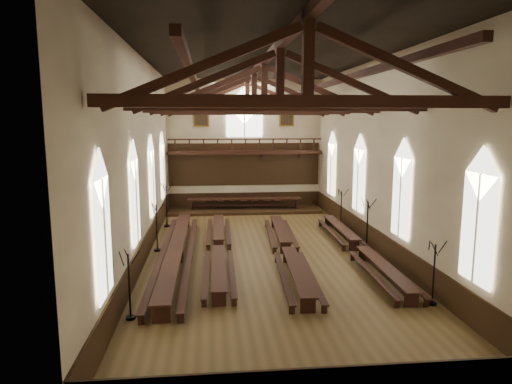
# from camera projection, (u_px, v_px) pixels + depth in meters

# --- Properties ---
(ground) EXTENTS (26.00, 26.00, 0.00)m
(ground) POSITION_uv_depth(u_px,v_px,m) (264.00, 255.00, 23.55)
(ground) COLOR brown
(ground) RESTS_ON ground
(room_walls) EXTENTS (26.00, 26.00, 26.00)m
(room_walls) POSITION_uv_depth(u_px,v_px,m) (264.00, 129.00, 22.54)
(room_walls) COLOR beige
(room_walls) RESTS_ON ground
(wainscot_band) EXTENTS (12.00, 26.00, 1.20)m
(wainscot_band) POSITION_uv_depth(u_px,v_px,m) (264.00, 243.00, 23.46)
(wainscot_band) COLOR black
(wainscot_band) RESTS_ON ground
(side_windows) EXTENTS (11.85, 19.80, 4.50)m
(side_windows) POSITION_uv_depth(u_px,v_px,m) (264.00, 183.00, 22.97)
(side_windows) COLOR white
(side_windows) RESTS_ON room_walls
(end_window) EXTENTS (2.80, 0.12, 3.80)m
(end_window) POSITION_uv_depth(u_px,v_px,m) (244.00, 115.00, 35.09)
(end_window) COLOR white
(end_window) RESTS_ON room_walls
(minstrels_gallery) EXTENTS (11.80, 1.24, 3.70)m
(minstrels_gallery) POSITION_uv_depth(u_px,v_px,m) (245.00, 159.00, 35.38)
(minstrels_gallery) COLOR #321710
(minstrels_gallery) RESTS_ON room_walls
(portraits) EXTENTS (7.75, 0.09, 1.45)m
(portraits) POSITION_uv_depth(u_px,v_px,m) (244.00, 117.00, 35.11)
(portraits) COLOR brown
(portraits) RESTS_ON room_walls
(roof_trusses) EXTENTS (11.70, 25.70, 2.80)m
(roof_trusses) POSITION_uv_depth(u_px,v_px,m) (264.00, 92.00, 22.26)
(roof_trusses) COLOR #321710
(roof_trusses) RESTS_ON room_walls
(refectory_row_a) EXTENTS (1.64, 14.85, 0.80)m
(refectory_row_a) POSITION_uv_depth(u_px,v_px,m) (176.00, 249.00, 22.47)
(refectory_row_a) COLOR #321710
(refectory_row_a) RESTS_ON ground
(refectory_row_b) EXTENTS (1.49, 13.75, 0.68)m
(refectory_row_b) POSITION_uv_depth(u_px,v_px,m) (219.00, 246.00, 23.42)
(refectory_row_b) COLOR #321710
(refectory_row_b) RESTS_ON ground
(refectory_row_c) EXTENTS (1.80, 14.04, 0.70)m
(refectory_row_c) POSITION_uv_depth(u_px,v_px,m) (288.00, 248.00, 22.93)
(refectory_row_c) COLOR #321710
(refectory_row_c) RESTS_ON ground
(refectory_row_d) EXTENTS (1.53, 13.74, 0.68)m
(refectory_row_d) POSITION_uv_depth(u_px,v_px,m) (359.00, 246.00, 23.33)
(refectory_row_d) COLOR #321710
(refectory_row_d) RESTS_ON ground
(dais) EXTENTS (11.40, 3.06, 0.20)m
(dais) POSITION_uv_depth(u_px,v_px,m) (244.00, 210.00, 34.72)
(dais) COLOR black
(dais) RESTS_ON ground
(high_table) EXTENTS (8.63, 1.28, 0.81)m
(high_table) POSITION_uv_depth(u_px,v_px,m) (244.00, 200.00, 34.60)
(high_table) COLOR #321710
(high_table) RESTS_ON dais
(high_chairs) EXTENTS (5.88, 0.49, 1.09)m
(high_chairs) POSITION_uv_depth(u_px,v_px,m) (244.00, 199.00, 35.44)
(high_chairs) COLOR #321710
(high_chairs) RESTS_ON dais
(candelabrum_left_near) EXTENTS (0.72, 0.75, 2.49)m
(candelabrum_left_near) POSITION_uv_depth(u_px,v_px,m) (130.00, 298.00, 15.84)
(candelabrum_left_near) COLOR black
(candelabrum_left_near) RESTS_ON ground
(candelabrum_left_mid) EXTENTS (0.71, 0.81, 2.64)m
(candelabrum_left_mid) POSITION_uv_depth(u_px,v_px,m) (157.00, 236.00, 24.09)
(candelabrum_left_mid) COLOR black
(candelabrum_left_mid) RESTS_ON ground
(candelabrum_left_far) EXTENTS (0.84, 0.87, 2.89)m
(candelabrum_left_far) POSITION_uv_depth(u_px,v_px,m) (167.00, 214.00, 29.57)
(candelabrum_left_far) COLOR black
(candelabrum_left_far) RESTS_ON ground
(candelabrum_right_near) EXTENTS (0.68, 0.76, 2.48)m
(candelabrum_right_near) POSITION_uv_depth(u_px,v_px,m) (433.00, 286.00, 17.07)
(candelabrum_right_near) COLOR black
(candelabrum_right_near) RESTS_ON ground
(candelabrum_right_mid) EXTENTS (0.82, 0.84, 2.81)m
(candelabrum_right_mid) POSITION_uv_depth(u_px,v_px,m) (367.00, 235.00, 24.22)
(candelabrum_right_mid) COLOR black
(candelabrum_right_mid) RESTS_ON ground
(candelabrum_right_far) EXTENTS (0.69, 0.80, 2.59)m
(candelabrum_right_far) POSITION_uv_depth(u_px,v_px,m) (341.00, 217.00, 29.00)
(candelabrum_right_far) COLOR black
(candelabrum_right_far) RESTS_ON ground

